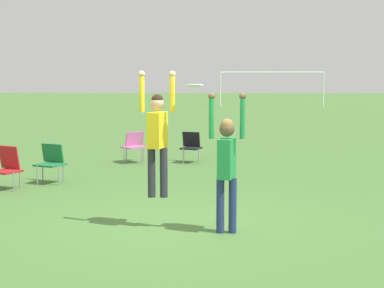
{
  "coord_description": "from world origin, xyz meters",
  "views": [
    {
      "loc": [
        0.38,
        -9.89,
        2.44
      ],
      "look_at": [
        0.17,
        0.04,
        1.3
      ],
      "focal_mm": 60.0,
      "sensor_mm": 36.0,
      "label": 1
    }
  ],
  "objects_px": {
    "frisbee": "(194,85)",
    "camping_chair_3": "(134,144)",
    "person_defending": "(227,159)",
    "camping_chair_2": "(7,165)",
    "person_jumping": "(157,132)",
    "camping_chair_0": "(191,145)",
    "camping_chair_1": "(51,160)"
  },
  "relations": [
    {
      "from": "person_jumping",
      "to": "camping_chair_1",
      "type": "bearing_deg",
      "value": 48.72
    },
    {
      "from": "camping_chair_2",
      "to": "camping_chair_1",
      "type": "bearing_deg",
      "value": -104.97
    },
    {
      "from": "camping_chair_0",
      "to": "camping_chair_2",
      "type": "bearing_deg",
      "value": 66.59
    },
    {
      "from": "person_jumping",
      "to": "person_defending",
      "type": "relative_size",
      "value": 0.92
    },
    {
      "from": "person_jumping",
      "to": "camping_chair_0",
      "type": "distance_m",
      "value": 7.28
    },
    {
      "from": "person_defending",
      "to": "camping_chair_1",
      "type": "height_order",
      "value": "person_defending"
    },
    {
      "from": "camping_chair_2",
      "to": "camping_chair_3",
      "type": "xyz_separation_m",
      "value": [
        2.19,
        3.89,
        -0.0
      ]
    },
    {
      "from": "frisbee",
      "to": "camping_chair_1",
      "type": "bearing_deg",
      "value": 127.72
    },
    {
      "from": "frisbee",
      "to": "camping_chair_0",
      "type": "relative_size",
      "value": 0.34
    },
    {
      "from": "person_jumping",
      "to": "person_defending",
      "type": "xyz_separation_m",
      "value": [
        1.06,
        -0.29,
        -0.39
      ]
    },
    {
      "from": "person_jumping",
      "to": "person_defending",
      "type": "distance_m",
      "value": 1.16
    },
    {
      "from": "person_jumping",
      "to": "frisbee",
      "type": "relative_size",
      "value": 7.07
    },
    {
      "from": "person_defending",
      "to": "camping_chair_2",
      "type": "xyz_separation_m",
      "value": [
        -4.42,
        3.54,
        -0.63
      ]
    },
    {
      "from": "person_defending",
      "to": "camping_chair_3",
      "type": "bearing_deg",
      "value": -147.91
    },
    {
      "from": "camping_chair_1",
      "to": "camping_chair_0",
      "type": "bearing_deg",
      "value": -107.95
    },
    {
      "from": "person_defending",
      "to": "camping_chair_2",
      "type": "bearing_deg",
      "value": -113.28
    },
    {
      "from": "person_defending",
      "to": "camping_chair_3",
      "type": "xyz_separation_m",
      "value": [
        -2.23,
        7.43,
        -0.63
      ]
    },
    {
      "from": "camping_chair_2",
      "to": "person_defending",
      "type": "bearing_deg",
      "value": 170.08
    },
    {
      "from": "frisbee",
      "to": "camping_chair_3",
      "type": "bearing_deg",
      "value": 103.44
    },
    {
      "from": "camping_chair_0",
      "to": "person_jumping",
      "type": "bearing_deg",
      "value": 107.05
    },
    {
      "from": "camping_chair_0",
      "to": "person_defending",
      "type": "bearing_deg",
      "value": 115.24
    },
    {
      "from": "person_defending",
      "to": "camping_chair_1",
      "type": "relative_size",
      "value": 2.52
    },
    {
      "from": "person_jumping",
      "to": "frisbee",
      "type": "xyz_separation_m",
      "value": [
        0.57,
        -0.13,
        0.71
      ]
    },
    {
      "from": "person_defending",
      "to": "camping_chair_2",
      "type": "relative_size",
      "value": 2.39
    },
    {
      "from": "person_jumping",
      "to": "person_defending",
      "type": "bearing_deg",
      "value": -90.0
    },
    {
      "from": "person_defending",
      "to": "camping_chair_1",
      "type": "xyz_separation_m",
      "value": [
        -3.69,
        4.3,
        -0.63
      ]
    },
    {
      "from": "person_jumping",
      "to": "camping_chair_3",
      "type": "height_order",
      "value": "person_jumping"
    },
    {
      "from": "person_defending",
      "to": "camping_chair_0",
      "type": "height_order",
      "value": "person_defending"
    },
    {
      "from": "person_defending",
      "to": "camping_chair_3",
      "type": "height_order",
      "value": "person_defending"
    },
    {
      "from": "person_defending",
      "to": "camping_chair_2",
      "type": "distance_m",
      "value": 5.7
    },
    {
      "from": "frisbee",
      "to": "camping_chair_2",
      "type": "bearing_deg",
      "value": 139.3
    },
    {
      "from": "person_defending",
      "to": "frisbee",
      "type": "xyz_separation_m",
      "value": [
        -0.49,
        0.16,
        1.1
      ]
    }
  ]
}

